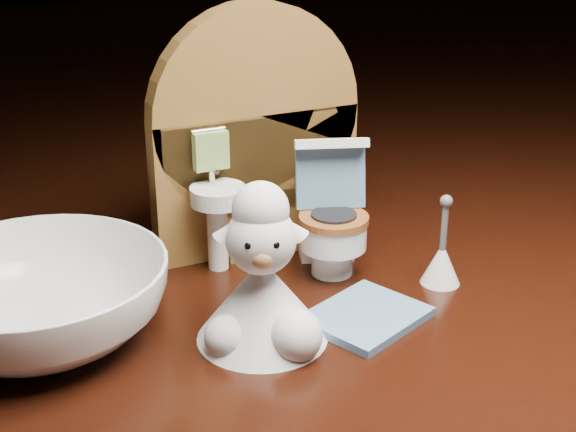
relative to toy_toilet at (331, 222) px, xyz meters
name	(u,v)px	position (x,y,z in m)	size (l,w,h in m)	color
backdrop_panel	(255,146)	(-0.03, 0.05, 0.04)	(0.13, 0.05, 0.15)	brown
toy_toilet	(331,222)	(0.00, 0.00, 0.00)	(0.05, 0.05, 0.08)	white
bath_mat	(366,316)	(-0.01, -0.06, -0.03)	(0.06, 0.05, 0.00)	slate
toilet_brush	(442,260)	(0.05, -0.04, -0.01)	(0.02, 0.02, 0.05)	white
plush_lamb	(262,287)	(-0.07, -0.06, 0.00)	(0.07, 0.07, 0.09)	silver
ceramic_bowl	(39,301)	(-0.17, -0.01, -0.01)	(0.13, 0.13, 0.04)	white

